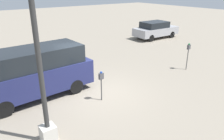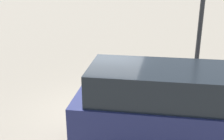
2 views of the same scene
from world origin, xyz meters
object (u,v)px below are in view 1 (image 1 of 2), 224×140
object	(u,v)px
parking_meter_far	(188,50)
car_distant	(155,30)
parked_van	(34,72)
lamp_post	(42,87)
parking_meter_near	(101,79)

from	to	relation	value
parking_meter_far	car_distant	xyz separation A→B (m)	(-4.52, -6.62, -0.35)
car_distant	parked_van	bearing A→B (deg)	-156.68
lamp_post	car_distant	distance (m)	15.42
parking_meter_near	car_distant	xyz separation A→B (m)	(-10.43, -6.69, -0.17)
lamp_post	parked_van	distance (m)	3.32
parking_meter_near	lamp_post	distance (m)	3.15
lamp_post	parked_van	world-z (taller)	lamp_post
parking_meter_near	car_distant	bearing A→B (deg)	-151.36
parking_meter_near	parking_meter_far	world-z (taller)	parking_meter_far
parking_meter_far	parked_van	bearing A→B (deg)	-17.35
parking_meter_far	parked_van	world-z (taller)	parked_van
parked_van	car_distant	xyz separation A→B (m)	(-12.48, -4.74, -0.36)
parking_meter_near	parked_van	bearing A→B (deg)	-47.80
lamp_post	car_distant	bearing A→B (deg)	-149.13
parking_meter_near	car_distant	size ratio (longest dim) A/B	0.30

